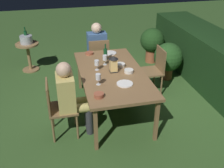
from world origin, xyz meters
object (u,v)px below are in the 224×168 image
at_px(chair_head_near, 98,57).
at_px(chair_side_right_a, 154,69).
at_px(wine_glass_c, 105,58).
at_px(plate_a, 125,84).
at_px(bowl_dip, 129,71).
at_px(bowl_bread, 99,95).
at_px(bowl_salad, 89,53).
at_px(ice_bucket, 26,39).
at_px(person_in_blue, 96,47).
at_px(plate_b, 110,53).
at_px(bowl_olives, 120,65).
at_px(chair_side_left_b, 58,106).
at_px(person_in_mustard, 71,95).
at_px(potted_plant_corner, 168,58).
at_px(wine_glass_b, 97,63).
at_px(dining_table, 112,75).
at_px(wine_glass_a, 98,77).
at_px(green_bottle_on_table, 106,54).
at_px(potted_plant_by_hedge, 152,42).
at_px(lantern_centerpiece, 113,63).

xyz_separation_m(chair_head_near, chair_side_right_a, (0.78, 0.89, 0.00)).
distance_m(wine_glass_c, plate_a, 0.76).
distance_m(chair_head_near, bowl_dip, 1.33).
height_order(bowl_bread, bowl_salad, bowl_bread).
height_order(bowl_bread, ice_bucket, ice_bucket).
height_order(person_in_blue, plate_b, person_in_blue).
bearing_deg(bowl_olives, bowl_dip, 15.81).
xyz_separation_m(chair_head_near, bowl_olives, (1.03, 0.18, 0.26)).
relative_size(chair_side_left_b, wine_glass_c, 5.15).
bearing_deg(person_in_mustard, plate_a, 89.79).
relative_size(chair_head_near, chair_side_left_b, 1.00).
xyz_separation_m(bowl_olives, bowl_dip, (0.25, 0.07, -0.00)).
bearing_deg(potted_plant_corner, person_in_mustard, -57.25).
bearing_deg(plate_a, wine_glass_b, -151.48).
bearing_deg(bowl_dip, person_in_mustard, -69.57).
relative_size(dining_table, bowl_salad, 13.48).
height_order(person_in_mustard, wine_glass_a, person_in_mustard).
relative_size(bowl_salad, ice_bucket, 0.41).
bearing_deg(ice_bucket, green_bottle_on_table, 43.85).
bearing_deg(plate_b, wine_glass_a, -20.75).
xyz_separation_m(bowl_bread, potted_plant_by_hedge, (-2.49, 1.72, -0.26)).
relative_size(person_in_blue, potted_plant_by_hedge, 1.42).
relative_size(green_bottle_on_table, bowl_dip, 1.98).
height_order(person_in_blue, plate_a, person_in_blue).
bearing_deg(dining_table, lantern_centerpiece, 117.54).
bearing_deg(plate_b, wine_glass_b, -29.27).
xyz_separation_m(chair_side_right_a, bowl_bread, (1.13, -1.24, 0.27)).
bearing_deg(wine_glass_c, bowl_salad, -160.30).
relative_size(plate_a, potted_plant_by_hedge, 0.29).
bearing_deg(plate_b, wine_glass_c, -22.35).
bearing_deg(chair_side_left_b, bowl_salad, 152.25).
bearing_deg(plate_a, plate_b, 177.54).
xyz_separation_m(bowl_salad, bowl_dip, (0.90, 0.49, 0.01)).
bearing_deg(wine_glass_b, bowl_olives, 96.44).
xyz_separation_m(plate_b, bowl_olives, (0.59, 0.04, 0.02)).
bearing_deg(ice_bucket, potted_plant_corner, 69.17).
height_order(dining_table, chair_side_right_a, chair_side_right_a).
bearing_deg(chair_head_near, lantern_centerpiece, 1.24).
height_order(dining_table, person_in_mustard, person_in_mustard).
distance_m(chair_side_left_b, wine_glass_a, 0.71).
bearing_deg(bowl_bread, person_in_blue, 170.73).
bearing_deg(chair_side_left_b, lantern_centerpiece, 115.84).
bearing_deg(wine_glass_c, potted_plant_by_hedge, 136.26).
bearing_deg(green_bottle_on_table, lantern_centerpiece, 2.47).
distance_m(chair_side_right_a, plate_b, 0.86).
bearing_deg(wine_glass_c, dining_table, 9.35).
bearing_deg(bowl_bread, lantern_centerpiece, 152.61).
bearing_deg(plate_b, potted_plant_by_hedge, 129.69).
height_order(chair_side_right_a, plate_a, chair_side_right_a).
relative_size(chair_side_left_b, bowl_olives, 5.63).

